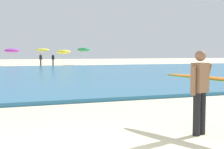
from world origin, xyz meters
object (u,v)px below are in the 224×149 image
Objects in this scene: surfer_with_board at (207,84)px; beach_umbrella_6 at (64,52)px; beach_umbrella_5 at (43,50)px; beachgoer_near_row_mid at (53,59)px; beach_umbrella_7 at (84,50)px; beachgoer_near_row_left at (41,59)px; beach_umbrella_4 at (12,51)px.

surfer_with_board is 1.19× the size of beach_umbrella_6.
beach_umbrella_5 reaches higher than surfer_with_board.
beachgoer_near_row_mid is at bearing -33.29° from beach_umbrella_5.
beach_umbrella_6 is at bearing 39.21° from beachgoer_near_row_mid.
beachgoer_near_row_left is (-6.39, -2.37, -1.31)m from beach_umbrella_7.
beach_umbrella_5 reaches higher than beachgoer_near_row_mid.
beachgoer_near_row_left is at bearing -168.87° from beach_umbrella_6.
beachgoer_near_row_mid is at bearing -29.76° from beach_umbrella_4.
beach_umbrella_5 is at bearing 146.71° from beachgoer_near_row_mid.
beachgoer_near_row_mid is at bearing 86.34° from surfer_with_board.
beach_umbrella_4 is 1.43× the size of beachgoer_near_row_mid.
surfer_with_board is at bearing -96.10° from beach_umbrella_6.
beach_umbrella_6 is 3.33m from beachgoer_near_row_left.
beachgoer_near_row_mid is at bearing -147.78° from beach_umbrella_7.
beach_umbrella_5 is at bearing -169.43° from beach_umbrella_6.
surfer_with_board is 35.46m from beachgoer_near_row_left.
beachgoer_near_row_mid is (4.93, -2.82, -1.16)m from beach_umbrella_4.
surfer_with_board is at bearing -91.18° from beachgoer_near_row_left.
beach_umbrella_7 reaches higher than beachgoer_near_row_mid.
beach_umbrella_6 is 1.36× the size of beachgoer_near_row_mid.
beach_umbrella_6 is at bearing 11.13° from beachgoer_near_row_left.
beachgoer_near_row_left is (-0.27, -0.08, -1.23)m from beach_umbrella_5.
surfer_with_board reaches higher than beachgoer_near_row_mid.
beachgoer_near_row_left is 1.00× the size of beachgoer_near_row_mid.
beach_umbrella_4 is 0.90× the size of beach_umbrella_7.
beach_umbrella_7 is (3.26, 1.75, 0.33)m from beach_umbrella_6.
beach_umbrella_4 is 1.00× the size of beach_umbrella_5.
beach_umbrella_6 reaches higher than beachgoer_near_row_left.
beach_umbrella_4 is at bearing 151.46° from beach_umbrella_5.
beach_umbrella_6 is (2.86, 0.53, -0.25)m from beach_umbrella_5.
beach_umbrella_4 reaches higher than surfer_with_board.
beach_umbrella_6 is 0.86× the size of beach_umbrella_7.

